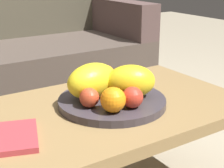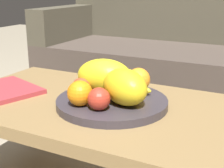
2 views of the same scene
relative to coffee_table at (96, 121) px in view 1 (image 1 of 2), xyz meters
name	(u,v)px [view 1 (image 1 of 2)]	position (x,y,z in m)	size (l,w,h in m)	color
coffee_table	(96,121)	(0.00, 0.00, 0.00)	(1.02, 0.57, 0.39)	olive
couch	(0,62)	(-0.02, 1.06, -0.04)	(1.70, 0.70, 0.90)	#493E36
fruit_bowl	(112,102)	(0.06, -0.01, 0.06)	(0.36, 0.36, 0.03)	#383239
melon_large_front	(92,81)	(0.01, 0.04, 0.13)	(0.19, 0.12, 0.12)	yellow
melon_smaller_beside	(130,81)	(0.12, -0.03, 0.13)	(0.17, 0.11, 0.11)	yellow
orange_front	(113,100)	(0.00, -0.10, 0.11)	(0.08, 0.08, 0.08)	orange
orange_right	(105,76)	(0.10, 0.11, 0.11)	(0.08, 0.08, 0.08)	orange
apple_front	(89,98)	(-0.04, -0.03, 0.10)	(0.06, 0.06, 0.06)	#BB4225
apple_left	(132,97)	(0.07, -0.11, 0.10)	(0.07, 0.07, 0.07)	#BA3323
banana_bunch	(105,83)	(0.08, 0.07, 0.10)	(0.17, 0.17, 0.06)	yellow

